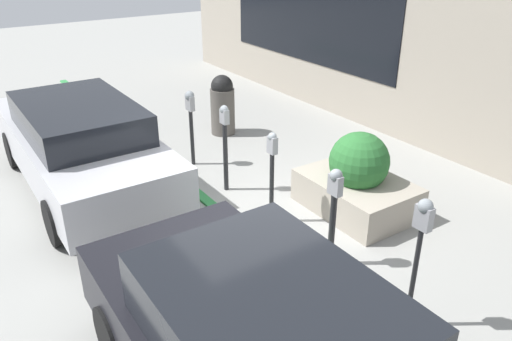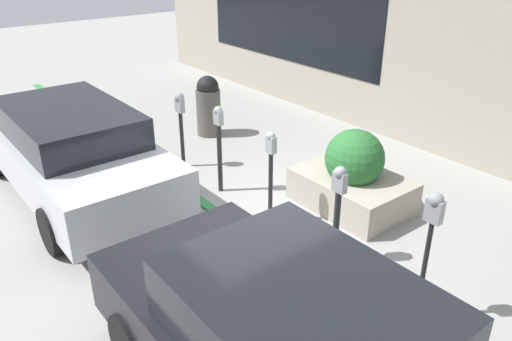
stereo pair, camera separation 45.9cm
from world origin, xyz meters
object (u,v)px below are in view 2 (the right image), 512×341
parking_meter_fourth (219,139)px  trash_bin (208,105)px  parking_meter_middle (271,164)px  parking_meter_farthest (180,115)px  planter_box (353,178)px  parked_car_middle (70,148)px  parking_meter_nearest (431,227)px  parking_meter_second (338,200)px

parking_meter_fourth → trash_bin: (2.23, -1.25, -0.28)m
parking_meter_middle → parking_meter_farthest: 2.40m
planter_box → parked_car_middle: size_ratio=0.35×
parking_meter_nearest → parking_meter_second: (1.28, -0.05, -0.27)m
parking_meter_fourth → planter_box: bearing=-142.0°
parking_meter_nearest → parked_car_middle: bearing=20.0°
parking_meter_second → trash_bin: 4.86m
planter_box → trash_bin: same height
parking_meter_second → parking_meter_middle: bearing=0.5°
parking_meter_nearest → planter_box: 2.55m
parking_meter_middle → planter_box: parking_meter_middle is taller
parking_meter_nearest → trash_bin: size_ratio=1.24×
parking_meter_nearest → parking_meter_fourth: parking_meter_nearest is taller
planter_box → trash_bin: size_ratio=1.34×
parking_meter_second → parked_car_middle: 4.27m
parking_meter_middle → trash_bin: (3.45, -1.22, -0.29)m
parking_meter_nearest → planter_box: bearing=-31.3°
parking_meter_middle → parking_meter_second: bearing=-179.5°
trash_bin → planter_box: bearing=-179.6°
parked_car_middle → trash_bin: size_ratio=3.88×
parking_meter_farthest → parked_car_middle: size_ratio=0.28×
parking_meter_second → parking_meter_nearest: bearing=177.8°
parking_meter_second → parking_meter_middle: (1.25, 0.01, 0.04)m
parking_meter_fourth → trash_bin: size_ratio=1.16×
parking_meter_nearest → trash_bin: bearing=-11.9°
parking_meter_fourth → parked_car_middle: size_ratio=0.30×
parking_meter_middle → planter_box: size_ratio=0.83×
parking_meter_farthest → parked_car_middle: bearing=85.0°
parking_meter_second → trash_bin: bearing=-14.4°
trash_bin → parking_meter_fourth: bearing=150.8°
parking_meter_second → parked_car_middle: (3.82, 1.91, -0.08)m
parking_meter_middle → parked_car_middle: 3.19m
parking_meter_farthest → planter_box: (-2.82, -1.26, -0.50)m
parking_meter_second → parking_meter_middle: size_ratio=0.96×
parking_meter_farthest → trash_bin: parking_meter_farthest is taller
parking_meter_nearest → parking_meter_middle: 2.54m
parked_car_middle → parking_meter_farthest: bearing=-95.3°
planter_box → parking_meter_nearest: bearing=148.7°
parking_meter_second → parking_meter_farthest: parking_meter_farthest is taller
parking_meter_fourth → planter_box: 2.12m
parking_meter_nearest → parking_meter_middle: bearing=-0.8°
parking_meter_fourth → trash_bin: 2.57m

